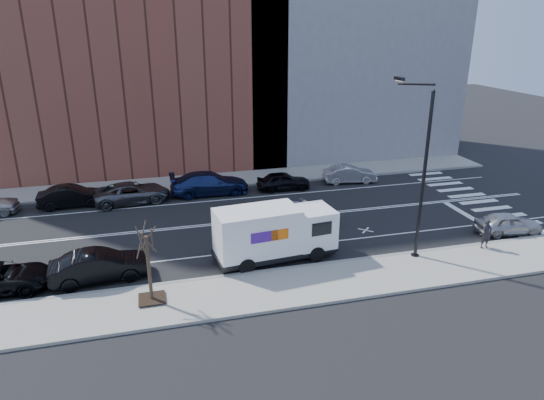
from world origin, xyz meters
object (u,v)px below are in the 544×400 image
near_parked_front (508,223)px  pedestrian (486,234)px  driving_sedan (300,217)px  far_parked_b (72,196)px  fedex_van (274,233)px

near_parked_front → pedestrian: pedestrian is taller
near_parked_front → driving_sedan: bearing=78.3°
near_parked_front → pedestrian: 3.25m
far_parked_b → driving_sedan: size_ratio=0.99×
far_parked_b → driving_sedan: bearing=-121.1°
driving_sedan → near_parked_front: bearing=-103.4°
pedestrian → fedex_van: bearing=167.8°
far_parked_b → near_parked_front: (26.08, -11.64, -0.07)m
far_parked_b → fedex_van: bearing=-137.4°
near_parked_front → fedex_van: bearing=95.8°
fedex_van → far_parked_b: 16.17m
fedex_van → near_parked_front: (14.55, -0.32, -0.90)m
driving_sedan → pedestrian: size_ratio=2.70×
driving_sedan → pedestrian: bearing=-116.5°
driving_sedan → pedestrian: pedestrian is taller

